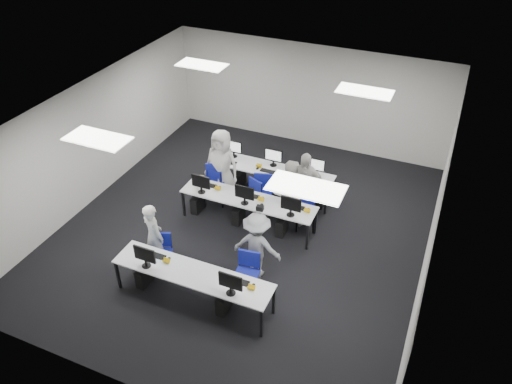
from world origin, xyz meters
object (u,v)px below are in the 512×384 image
at_px(chair_4, 305,217).
at_px(student_0, 154,235).
at_px(chair_2, 215,191).
at_px(photographer, 257,246).
at_px(student_1, 289,193).
at_px(chair_3, 262,201).
at_px(chair_1, 247,282).
at_px(chair_5, 218,186).
at_px(chair_6, 261,198).
at_px(student_3, 304,186).
at_px(chair_0, 162,261).
at_px(student_2, 222,165).
at_px(desk_front, 192,275).
at_px(chair_7, 304,204).
at_px(desk_mid, 248,201).

bearing_deg(chair_4, student_0, -153.33).
relative_size(chair_2, photographer, 0.64).
bearing_deg(student_1, chair_3, -36.43).
bearing_deg(student_1, chair_1, 66.81).
xyz_separation_m(chair_3, chair_5, (-1.28, 0.20, -0.04)).
bearing_deg(chair_6, student_3, 25.88).
bearing_deg(chair_2, student_1, -21.25).
relative_size(chair_2, student_1, 0.59).
height_order(chair_4, student_0, student_0).
distance_m(chair_2, student_0, 2.54).
bearing_deg(student_1, chair_0, 30.42).
bearing_deg(chair_3, chair_0, -127.29).
relative_size(chair_1, chair_4, 1.08).
distance_m(chair_6, student_0, 3.04).
distance_m(chair_4, student_2, 2.44).
distance_m(chair_1, student_1, 2.54).
bearing_deg(photographer, chair_4, -106.20).
relative_size(chair_4, student_2, 0.47).
xyz_separation_m(chair_4, chair_5, (-2.44, 0.36, -0.02)).
bearing_deg(chair_6, desk_front, -68.70).
distance_m(desk_front, student_1, 3.17).
height_order(chair_3, chair_7, chair_3).
bearing_deg(student_2, chair_5, -169.07).
height_order(chair_4, student_3, student_3).
bearing_deg(desk_mid, student_1, 29.02).
bearing_deg(student_2, student_0, -90.91).
distance_m(chair_1, photographer, 0.75).
relative_size(chair_4, student_1, 0.52).
relative_size(chair_1, chair_5, 1.15).
bearing_deg(chair_3, student_0, -132.58).
bearing_deg(photographer, student_2, -53.66).
distance_m(desk_front, chair_0, 1.19).
bearing_deg(chair_6, chair_5, -161.76).
xyz_separation_m(chair_1, chair_6, (-0.85, 2.76, -0.02)).
bearing_deg(student_1, chair_2, -25.99).
distance_m(desk_mid, chair_2, 1.30).
relative_size(chair_5, student_3, 0.47).
height_order(chair_4, student_1, student_1).
bearing_deg(chair_2, chair_6, -8.50).
relative_size(chair_0, photographer, 0.57).
distance_m(chair_0, student_2, 3.03).
bearing_deg(student_1, desk_front, 50.71).
relative_size(desk_front, student_3, 1.85).
bearing_deg(desk_front, chair_4, 67.52).
xyz_separation_m(chair_2, student_1, (1.96, -0.06, 0.53)).
bearing_deg(chair_4, chair_0, -148.85).
relative_size(chair_3, student_1, 0.57).
bearing_deg(student_2, desk_front, -69.96).
relative_size(chair_3, chair_4, 1.09).
bearing_deg(student_2, chair_3, -7.62).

